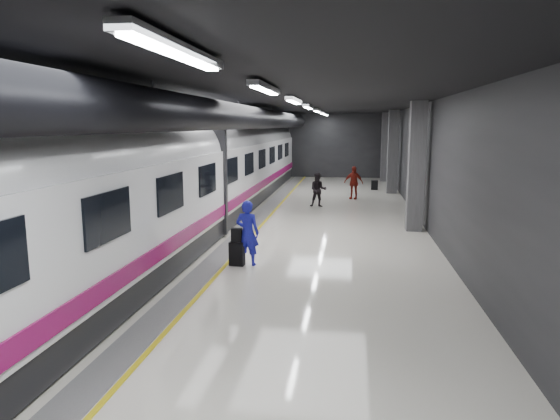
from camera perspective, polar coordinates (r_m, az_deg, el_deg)
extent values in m
plane|color=silver|center=(16.42, -0.14, -3.29)|extent=(40.00, 40.00, 0.00)
cube|color=black|center=(16.02, -0.15, 12.60)|extent=(10.00, 40.00, 0.02)
cube|color=#28282B|center=(35.94, 4.43, 7.35)|extent=(10.00, 0.02, 4.50)
cube|color=#28282B|center=(17.49, -16.64, 4.57)|extent=(0.02, 40.00, 4.50)
cube|color=#28282B|center=(16.14, 17.76, 4.12)|extent=(0.02, 40.00, 4.50)
cube|color=slate|center=(16.66, -4.75, -3.11)|extent=(0.65, 39.80, 0.01)
cube|color=gold|center=(16.58, -3.40, -3.16)|extent=(0.10, 39.80, 0.01)
cylinder|color=black|center=(16.24, -4.77, 10.58)|extent=(0.80, 38.00, 0.80)
cube|color=silver|center=(5.17, -11.49, 17.48)|extent=(0.22, 2.60, 0.10)
cube|color=silver|center=(10.01, -1.68, 13.79)|extent=(0.22, 2.60, 0.10)
cube|color=silver|center=(14.95, 1.62, 12.42)|extent=(0.22, 2.60, 0.10)
cube|color=silver|center=(19.92, 3.27, 11.72)|extent=(0.22, 2.60, 0.10)
cube|color=silver|center=(24.91, 4.25, 11.29)|extent=(0.22, 2.60, 0.10)
cube|color=silver|center=(29.90, 4.90, 11.01)|extent=(0.22, 2.60, 0.10)
cube|color=silver|center=(33.89, 5.28, 10.84)|extent=(0.22, 2.60, 0.10)
cube|color=#515154|center=(18.04, 15.30, 4.78)|extent=(0.55, 0.55, 4.50)
cube|color=#515154|center=(27.97, 12.76, 6.49)|extent=(0.55, 0.55, 4.50)
cube|color=#515154|center=(33.95, 11.95, 7.04)|extent=(0.55, 0.55, 4.50)
cube|color=black|center=(17.10, -10.99, -1.75)|extent=(2.80, 38.00, 0.60)
cube|color=white|center=(16.89, -11.14, 2.92)|extent=(2.90, 38.00, 2.20)
cylinder|color=white|center=(16.80, -11.25, 6.14)|extent=(2.80, 38.00, 2.80)
cube|color=#810B4D|center=(16.58, -6.25, 0.13)|extent=(0.04, 38.00, 0.35)
cube|color=black|center=(16.86, -11.17, 3.76)|extent=(3.05, 0.25, 3.80)
cube|color=black|center=(8.96, -19.03, -0.70)|extent=(0.05, 1.60, 0.85)
cube|color=black|center=(11.67, -12.38, 1.91)|extent=(0.05, 1.60, 0.85)
cube|color=black|center=(14.50, -8.27, 3.51)|extent=(0.05, 1.60, 0.85)
cube|color=black|center=(17.39, -5.51, 4.57)|extent=(0.05, 1.60, 0.85)
cube|color=black|center=(20.31, -3.53, 5.32)|extent=(0.05, 1.60, 0.85)
cube|color=black|center=(23.25, -2.05, 5.88)|extent=(0.05, 1.60, 0.85)
cube|color=black|center=(26.20, -0.90, 6.31)|extent=(0.05, 1.60, 0.85)
cube|color=black|center=(29.16, 0.02, 6.65)|extent=(0.05, 1.60, 0.85)
cube|color=black|center=(32.13, 0.77, 6.93)|extent=(0.05, 1.60, 0.85)
imported|color=#1C27D5|center=(13.23, -3.74, -2.62)|extent=(0.69, 0.50, 1.74)
cube|color=black|center=(13.33, -4.94, -4.99)|extent=(0.41, 0.28, 0.63)
cube|color=black|center=(13.23, -4.99, -2.87)|extent=(0.28, 0.15, 0.37)
imported|color=black|center=(22.74, 4.38, 2.31)|extent=(0.79, 0.63, 1.56)
imported|color=maroon|center=(25.40, 8.40, 3.11)|extent=(1.05, 0.67, 1.66)
cube|color=black|center=(29.33, 10.75, 2.82)|extent=(0.38, 0.26, 0.54)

